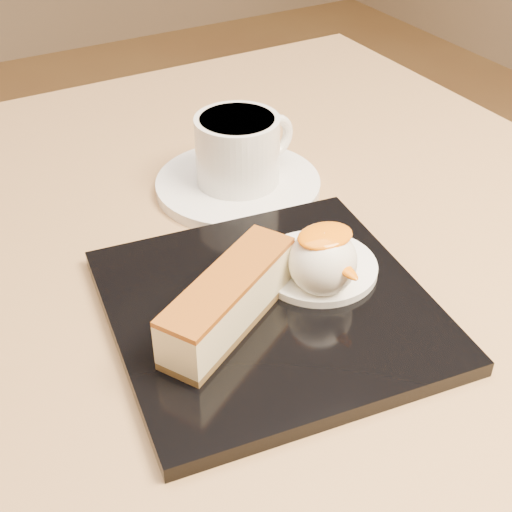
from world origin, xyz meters
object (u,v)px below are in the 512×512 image
dessert_plate (270,309)px  coffee_cup (239,148)px  cheesecake (229,300)px  table (218,406)px  ice_cream_scoop (323,262)px  saucer (238,185)px

dessert_plate → coffee_cup: size_ratio=2.19×
dessert_plate → cheesecake: cheesecake is taller
table → dessert_plate: 0.18m
coffee_cup → ice_cream_scoop: bearing=-106.8°
table → dessert_plate: bearing=-79.4°
ice_cream_scoop → table: bearing=125.8°
dessert_plate → coffee_cup: bearing=68.5°
ice_cream_scoop → saucer: ice_cream_scoop is taller
table → saucer: size_ratio=5.33×
ice_cream_scoop → saucer: size_ratio=0.33×
table → dessert_plate: dessert_plate is taller
dessert_plate → cheesecake: bearing=-171.9°
saucer → coffee_cup: size_ratio=1.49×
dessert_plate → saucer: dessert_plate is taller
dessert_plate → cheesecake: size_ratio=1.78×
ice_cream_scoop → saucer: 0.18m
table → cheesecake: (-0.02, -0.07, 0.19)m
table → coffee_cup: (0.08, 0.10, 0.20)m
table → ice_cream_scoop: bearing=-54.2°
table → coffee_cup: 0.23m
cheesecake → ice_cream_scoop: bearing=-30.0°
ice_cream_scoop → saucer: (0.02, 0.17, -0.03)m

